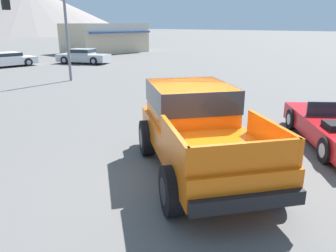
% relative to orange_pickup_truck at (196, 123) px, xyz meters
% --- Properties ---
extents(ground_plane, '(320.00, 320.00, 0.00)m').
position_rel_orange_pickup_truck_xyz_m(ground_plane, '(-0.18, -0.04, -1.09)').
color(ground_plane, '#5B5956').
extents(orange_pickup_truck, '(4.35, 5.12, 1.90)m').
position_rel_orange_pickup_truck_xyz_m(orange_pickup_truck, '(0.00, 0.00, 0.00)').
color(orange_pickup_truck, orange).
rests_on(orange_pickup_truck, ground_plane).
extents(parked_car_silver, '(3.62, 4.70, 1.24)m').
position_rel_orange_pickup_truck_xyz_m(parked_car_silver, '(10.23, 20.49, -0.46)').
color(parked_car_silver, '#B7BABF').
rests_on(parked_car_silver, ground_plane).
extents(parked_car_white, '(4.52, 2.02, 1.12)m').
position_rel_orange_pickup_truck_xyz_m(parked_car_white, '(4.70, 22.90, -0.51)').
color(parked_car_white, white).
rests_on(parked_car_white, ground_plane).
extents(traffic_light_main, '(3.76, 0.38, 5.13)m').
position_rel_orange_pickup_truck_xyz_m(traffic_light_main, '(3.19, 13.33, 2.52)').
color(traffic_light_main, slate).
rests_on(traffic_light_main, ground_plane).
extents(storefront_building, '(9.06, 6.22, 3.32)m').
position_rel_orange_pickup_truck_xyz_m(storefront_building, '(18.48, 28.44, 0.58)').
color(storefront_building, beige).
rests_on(storefront_building, ground_plane).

